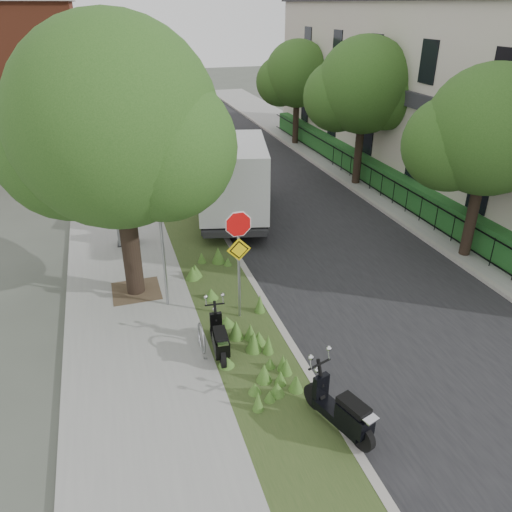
{
  "coord_description": "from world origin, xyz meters",
  "views": [
    {
      "loc": [
        -4.38,
        -10.51,
        7.8
      ],
      "look_at": [
        -0.58,
        1.72,
        1.3
      ],
      "focal_mm": 35.0,
      "sensor_mm": 36.0,
      "label": 1
    }
  ],
  "objects_px": {
    "scooter_near": "(220,342)",
    "utility_cabinet": "(127,231)",
    "sign_assembly": "(239,244)",
    "box_truck": "(232,176)",
    "scooter_far": "(346,416)"
  },
  "relations": [
    {
      "from": "scooter_far",
      "to": "utility_cabinet",
      "type": "bearing_deg",
      "value": 108.35
    },
    {
      "from": "scooter_near",
      "to": "box_truck",
      "type": "xyz_separation_m",
      "value": [
        2.63,
        8.65,
        1.28
      ]
    },
    {
      "from": "box_truck",
      "to": "scooter_far",
      "type": "bearing_deg",
      "value": -94.11
    },
    {
      "from": "sign_assembly",
      "to": "scooter_near",
      "type": "distance_m",
      "value": 2.54
    },
    {
      "from": "box_truck",
      "to": "utility_cabinet",
      "type": "height_order",
      "value": "box_truck"
    },
    {
      "from": "scooter_near",
      "to": "utility_cabinet",
      "type": "distance_m",
      "value": 7.37
    },
    {
      "from": "scooter_far",
      "to": "scooter_near",
      "type": "bearing_deg",
      "value": 119.67
    },
    {
      "from": "sign_assembly",
      "to": "scooter_near",
      "type": "xyz_separation_m",
      "value": [
        -0.92,
        -1.51,
        -1.82
      ]
    },
    {
      "from": "scooter_far",
      "to": "box_truck",
      "type": "bearing_deg",
      "value": 85.89
    },
    {
      "from": "box_truck",
      "to": "utility_cabinet",
      "type": "bearing_deg",
      "value": -161.04
    },
    {
      "from": "scooter_near",
      "to": "scooter_far",
      "type": "bearing_deg",
      "value": -60.33
    },
    {
      "from": "sign_assembly",
      "to": "box_truck",
      "type": "xyz_separation_m",
      "value": [
        1.71,
        7.14,
        -0.54
      ]
    },
    {
      "from": "sign_assembly",
      "to": "utility_cabinet",
      "type": "bearing_deg",
      "value": 114.25
    },
    {
      "from": "scooter_far",
      "to": "box_truck",
      "type": "xyz_separation_m",
      "value": [
        0.85,
        11.78,
        1.22
      ]
    },
    {
      "from": "scooter_far",
      "to": "box_truck",
      "type": "height_order",
      "value": "box_truck"
    }
  ]
}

